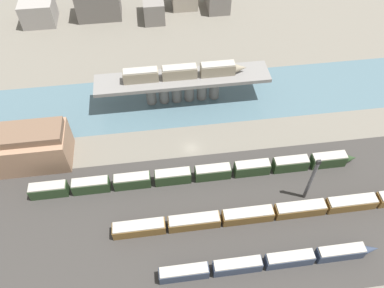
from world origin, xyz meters
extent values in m
plane|color=#666056|center=(0.00, 0.00, 0.00)|extent=(400.00, 400.00, 0.00)
cube|color=#33302D|center=(0.00, -24.00, 0.00)|extent=(280.00, 42.00, 0.01)
cube|color=#47606B|center=(0.00, 20.87, 0.00)|extent=(320.00, 24.50, 0.01)
cube|color=slate|center=(0.00, 20.87, 8.77)|extent=(54.23, 9.38, 1.22)
cylinder|color=slate|center=(-10.21, 20.87, 4.08)|extent=(3.11, 3.11, 8.16)
cylinder|color=slate|center=(-6.12, 20.87, 4.08)|extent=(3.11, 3.11, 8.16)
cylinder|color=slate|center=(-2.04, 20.87, 4.08)|extent=(3.11, 3.11, 8.16)
cylinder|color=slate|center=(2.04, 20.87, 4.08)|extent=(3.11, 3.11, 8.16)
cylinder|color=slate|center=(6.12, 20.87, 4.08)|extent=(3.11, 3.11, 8.16)
cylinder|color=slate|center=(10.21, 20.87, 4.08)|extent=(3.11, 3.11, 8.16)
cube|color=gray|center=(-12.68, 20.87, 11.19)|extent=(10.65, 3.15, 3.63)
cube|color=#9E998E|center=(-12.68, 20.87, 13.21)|extent=(10.22, 2.90, 0.40)
cube|color=gray|center=(-0.88, 20.87, 11.19)|extent=(10.65, 3.15, 3.63)
cube|color=#9E998E|center=(-0.88, 20.87, 13.21)|extent=(10.22, 2.90, 0.40)
cube|color=gray|center=(10.91, 20.87, 11.19)|extent=(10.65, 3.15, 3.63)
cube|color=#9E998E|center=(10.91, 20.87, 13.21)|extent=(10.22, 2.90, 0.40)
cone|color=gray|center=(18.10, 20.87, 11.01)|extent=(3.73, 2.84, 2.84)
cube|color=#2D384C|center=(-6.49, -37.04, 1.66)|extent=(11.17, 2.68, 3.32)
cube|color=#9E998E|center=(-6.49, -37.04, 3.52)|extent=(10.72, 2.47, 0.40)
cube|color=#2D384C|center=(5.69, -37.04, 1.66)|extent=(11.17, 2.68, 3.32)
cube|color=#9E998E|center=(5.69, -37.04, 3.52)|extent=(10.72, 2.47, 0.40)
cube|color=#2D384C|center=(17.87, -37.04, 1.66)|extent=(11.17, 2.68, 3.32)
cube|color=#9E998E|center=(17.87, -37.04, 3.52)|extent=(10.72, 2.47, 0.40)
cube|color=#2D384C|center=(30.06, -37.04, 1.66)|extent=(11.17, 2.68, 3.32)
cube|color=#9E998E|center=(30.06, -37.04, 3.52)|extent=(10.72, 2.47, 0.40)
cone|color=#2D384C|center=(37.60, -37.04, 1.49)|extent=(3.91, 2.41, 2.41)
cube|color=brown|center=(-16.01, -24.67, 1.54)|extent=(12.80, 3.17, 3.08)
cube|color=#9E998E|center=(-16.01, -24.67, 3.28)|extent=(12.29, 2.92, 0.40)
cube|color=brown|center=(-2.52, -24.67, 1.54)|extent=(12.80, 3.17, 3.08)
cube|color=#9E998E|center=(-2.52, -24.67, 3.28)|extent=(12.29, 2.92, 0.40)
cube|color=brown|center=(10.96, -24.67, 1.54)|extent=(12.80, 3.17, 3.08)
cube|color=#9E998E|center=(10.96, -24.67, 3.28)|extent=(12.29, 2.92, 0.40)
cube|color=brown|center=(24.45, -24.67, 1.54)|extent=(12.80, 3.17, 3.08)
cube|color=#9E998E|center=(24.45, -24.67, 3.28)|extent=(12.29, 2.92, 0.40)
cube|color=brown|center=(37.94, -24.67, 1.54)|extent=(12.80, 3.17, 3.08)
cube|color=#9E998E|center=(37.94, -24.67, 3.28)|extent=(12.29, 2.92, 0.40)
cube|color=#23381E|center=(-38.94, -10.77, 1.84)|extent=(9.68, 3.00, 3.68)
cube|color=#9E998E|center=(-38.94, -10.77, 3.88)|extent=(9.29, 2.76, 0.40)
cube|color=#23381E|center=(-28.09, -10.77, 1.84)|extent=(9.68, 3.00, 3.68)
cube|color=#9E998E|center=(-28.09, -10.77, 3.88)|extent=(9.29, 2.76, 0.40)
cube|color=#23381E|center=(-17.24, -10.77, 1.84)|extent=(9.68, 3.00, 3.68)
cube|color=#9E998E|center=(-17.24, -10.77, 3.88)|extent=(9.29, 2.76, 0.40)
cube|color=#23381E|center=(-6.39, -10.77, 1.84)|extent=(9.68, 3.00, 3.68)
cube|color=#9E998E|center=(-6.39, -10.77, 3.88)|extent=(9.29, 2.76, 0.40)
cube|color=#23381E|center=(4.47, -10.77, 1.84)|extent=(9.68, 3.00, 3.68)
cube|color=#9E998E|center=(4.47, -10.77, 3.88)|extent=(9.29, 2.76, 0.40)
cube|color=#23381E|center=(15.32, -10.77, 1.84)|extent=(9.68, 3.00, 3.68)
cube|color=#9E998E|center=(15.32, -10.77, 3.88)|extent=(9.29, 2.76, 0.40)
cube|color=#23381E|center=(26.17, -10.77, 1.84)|extent=(9.68, 3.00, 3.68)
cube|color=#9E998E|center=(26.17, -10.77, 3.88)|extent=(9.29, 2.76, 0.40)
cube|color=#23381E|center=(37.02, -10.77, 1.84)|extent=(9.68, 3.00, 3.68)
cube|color=#9E998E|center=(37.02, -10.77, 3.88)|extent=(9.29, 2.76, 0.40)
cone|color=#23381E|center=(43.55, -10.77, 1.66)|extent=(3.39, 2.70, 2.70)
cube|color=#937056|center=(-48.52, 1.58, 5.03)|extent=(29.20, 11.77, 10.06)
cube|color=brown|center=(-48.52, 1.58, 11.17)|extent=(28.61, 8.24, 2.21)
cylinder|color=#4C4C51|center=(27.33, -20.23, 7.19)|extent=(0.88, 0.88, 14.37)
cube|color=black|center=(27.33, -20.23, 14.97)|extent=(1.00, 0.70, 1.20)
cube|color=gray|center=(-51.55, 73.41, 4.64)|extent=(12.76, 11.61, 9.28)
cube|color=#605B56|center=(-27.93, 74.95, 6.20)|extent=(17.25, 11.29, 12.40)
cube|color=slate|center=(-6.10, 71.04, 4.35)|extent=(8.16, 14.40, 8.71)
camera|label=1|loc=(-8.79, -68.45, 84.53)|focal=35.00mm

